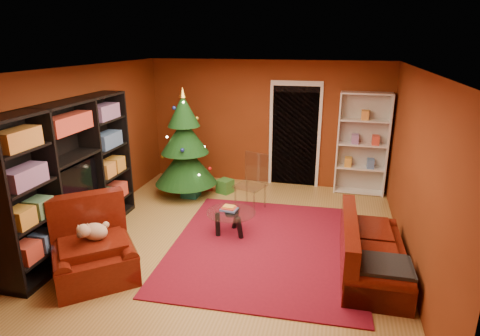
% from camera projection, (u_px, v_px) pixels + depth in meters
% --- Properties ---
extents(floor, '(5.00, 5.50, 0.05)m').
position_uv_depth(floor, '(234.00, 241.00, 6.27)').
color(floor, olive).
rests_on(floor, ground).
extents(ceiling, '(5.00, 5.50, 0.05)m').
position_uv_depth(ceiling, '(233.00, 67.00, 5.46)').
color(ceiling, silver).
rests_on(ceiling, wall_back).
extents(wall_back, '(5.00, 0.05, 2.60)m').
position_uv_depth(wall_back, '(267.00, 123.00, 8.43)').
color(wall_back, maroon).
rests_on(wall_back, ground).
extents(wall_left, '(0.05, 5.50, 2.60)m').
position_uv_depth(wall_left, '(82.00, 149.00, 6.44)').
color(wall_left, maroon).
rests_on(wall_left, ground).
extents(wall_right, '(0.05, 5.50, 2.60)m').
position_uv_depth(wall_right, '(418.00, 173.00, 5.30)').
color(wall_right, maroon).
rests_on(wall_right, ground).
extents(doorway, '(1.06, 0.60, 2.16)m').
position_uv_depth(doorway, '(295.00, 137.00, 8.33)').
color(doorway, black).
rests_on(doorway, floor).
extents(rug, '(2.92, 3.36, 0.02)m').
position_uv_depth(rug, '(266.00, 245.00, 6.06)').
color(rug, maroon).
rests_on(rug, floor).
extents(media_unit, '(0.49, 2.82, 2.15)m').
position_uv_depth(media_unit, '(71.00, 176.00, 5.84)').
color(media_unit, black).
rests_on(media_unit, floor).
extents(christmas_tree, '(1.51, 1.51, 2.16)m').
position_uv_depth(christmas_tree, '(185.00, 144.00, 7.74)').
color(christmas_tree, '#0F3914').
rests_on(christmas_tree, floor).
extents(gift_box_teal, '(0.32, 0.32, 0.32)m').
position_uv_depth(gift_box_teal, '(191.00, 189.00, 7.94)').
color(gift_box_teal, '#16757F').
rests_on(gift_box_teal, floor).
extents(gift_box_green, '(0.36, 0.36, 0.28)m').
position_uv_depth(gift_box_green, '(225.00, 186.00, 8.15)').
color(gift_box_green, '#2B7129').
rests_on(gift_box_green, floor).
extents(gift_box_red, '(0.28, 0.28, 0.21)m').
position_uv_depth(gift_box_red, '(207.00, 185.00, 8.33)').
color(gift_box_red, maroon).
rests_on(gift_box_red, floor).
extents(white_bookshelf, '(0.97, 0.37, 2.08)m').
position_uv_depth(white_bookshelf, '(362.00, 144.00, 7.89)').
color(white_bookshelf, white).
rests_on(white_bookshelf, floor).
extents(armchair, '(1.51, 1.51, 0.84)m').
position_uv_depth(armchair, '(93.00, 248.00, 5.15)').
color(armchair, '#481008').
rests_on(armchair, rug).
extents(dog, '(0.50, 0.49, 0.27)m').
position_uv_depth(dog, '(95.00, 232.00, 5.15)').
color(dog, beige).
rests_on(dog, armchair).
extents(sofa, '(0.83, 1.79, 0.76)m').
position_uv_depth(sofa, '(373.00, 247.00, 5.27)').
color(sofa, '#481008').
rests_on(sofa, rug).
extents(coffee_table, '(0.86, 0.86, 0.49)m').
position_uv_depth(coffee_table, '(231.00, 223.00, 6.36)').
color(coffee_table, gray).
rests_on(coffee_table, rug).
extents(acrylic_chair, '(0.62, 0.65, 0.94)m').
position_uv_depth(acrylic_chair, '(250.00, 186.00, 7.22)').
color(acrylic_chair, '#66605B').
rests_on(acrylic_chair, rug).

